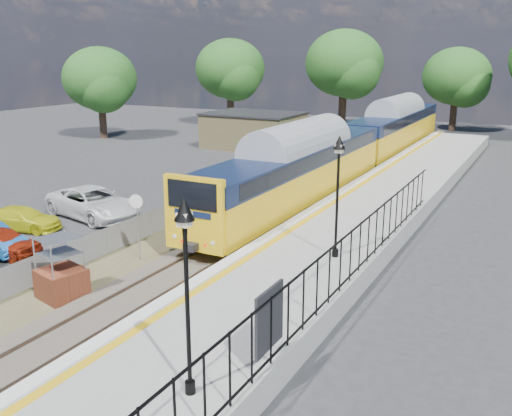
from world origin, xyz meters
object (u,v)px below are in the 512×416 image
Objects in this scene: victorian_lamp_north at (338,168)px; car_yellow at (22,219)px; car_white at (93,203)px; victorian_lamp_south at (186,252)px; car_red at (1,241)px; speed_sign at (137,216)px; brick_plinth at (61,269)px; train at (358,142)px.

car_yellow is (-15.59, -1.20, -3.74)m from victorian_lamp_north.
victorian_lamp_south is at bearing -118.09° from car_white.
car_yellow is at bearing 31.10° from car_red.
car_yellow is 0.68× the size of car_white.
car_red is (-5.64, -2.14, -1.34)m from speed_sign.
speed_sign reaches higher than car_white.
brick_plinth is at bearing -137.15° from car_yellow.
train reaches higher than car_yellow.
car_white is (-6.22, 8.21, -0.31)m from brick_plinth.
victorian_lamp_south is at bearing -88.85° from victorian_lamp_north.
car_white is (-6.22, 4.01, -1.16)m from speed_sign.
victorian_lamp_north reaches higher than car_yellow.
car_red is (-13.44, -4.11, -3.69)m from victorian_lamp_north.
speed_sign is at bearing -110.62° from car_white.
car_red is at bearing 156.66° from victorian_lamp_south.
victorian_lamp_south reaches higher than speed_sign.
victorian_lamp_north is 2.01× the size of brick_plinth.
victorian_lamp_south is 1.00× the size of victorian_lamp_north.
victorian_lamp_north is at bearing 91.15° from victorian_lamp_south.
train is 10.61× the size of car_yellow.
car_white is at bearing -40.52° from car_yellow.
train is 25.16m from brick_plinth.
speed_sign is (-8.00, 8.03, -2.35)m from victorian_lamp_south.
speed_sign is at bearing -165.84° from victorian_lamp_north.
speed_sign is at bearing -96.85° from train.
car_white is at bearing 132.17° from speed_sign.
victorian_lamp_south is 18.46m from car_yellow.
train is at bearing -41.84° from car_yellow.
train is (-5.50, 28.84, -1.96)m from victorian_lamp_south.
brick_plinth reaches higher than car_white.
car_yellow is (-7.79, 4.97, -0.54)m from brick_plinth.
train is at bearing 68.09° from speed_sign.
victorian_lamp_south is at bearing -25.61° from brick_plinth.
car_red is at bearing -162.44° from car_white.
car_red is at bearing -162.99° from victorian_lamp_north.
victorian_lamp_north is 1.61× the size of speed_sign.
victorian_lamp_north reaches higher than speed_sign.
train is 20.96m from speed_sign.
speed_sign is at bearing -110.28° from car_yellow.
speed_sign is at bearing 134.89° from victorian_lamp_south.
train is 14.31× the size of speed_sign.
car_white is (-8.72, -16.80, -1.55)m from train.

